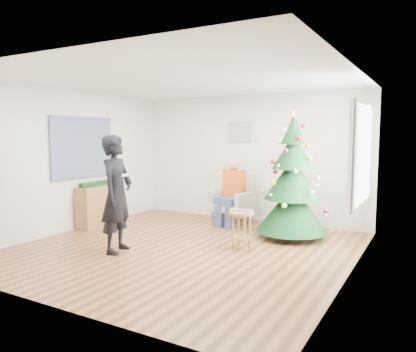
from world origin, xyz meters
The scene contains 19 objects.
floor centered at (0.00, 0.00, 0.00)m, with size 5.00×5.00×0.00m, color brown.
ceiling centered at (0.00, 0.00, 2.60)m, with size 5.00×5.00×0.00m, color white.
wall_back centered at (0.00, 2.50, 1.30)m, with size 5.00×5.00×0.00m, color silver.
wall_front centered at (0.00, -2.50, 1.30)m, with size 5.00×5.00×0.00m, color silver.
wall_left centered at (-2.50, 0.00, 1.30)m, with size 5.00×5.00×0.00m, color silver.
wall_right centered at (2.50, 0.00, 1.30)m, with size 5.00×5.00×0.00m, color silver.
window_panel centered at (2.47, 1.00, 1.50)m, with size 0.04×1.30×1.40m, color white.
curtains centered at (2.44, 1.00, 1.50)m, with size 0.05×1.75×1.50m.
christmas_tree centered at (1.27, 1.49, 1.00)m, with size 1.22×1.22×2.21m.
stool centered at (0.80, 0.42, 0.30)m, with size 0.40×0.40×0.59m.
laptop centered at (0.80, 0.42, 0.61)m, with size 0.33×0.21×0.03m, color silver.
armchair centered at (-0.08, 1.93, 0.37)m, with size 0.85×0.80×1.00m.
seated_person centered at (-0.09, 1.87, 0.67)m, with size 0.47×0.64×1.31m.
standing_man centered at (-0.79, -0.63, 0.89)m, with size 0.65×0.43×1.78m, color black.
game_controller centered at (-0.60, -0.66, 1.19)m, with size 0.04×0.13×0.04m, color white.
console centered at (-2.33, 0.54, 0.40)m, with size 0.30×1.00×0.80m, color brown.
garland centered at (-2.33, 0.54, 0.82)m, with size 0.14×0.14×0.90m, color black.
tapestry centered at (-2.46, 0.30, 1.55)m, with size 0.03×1.50×1.15m, color black.
framed_picture centered at (-0.20, 2.46, 1.85)m, with size 0.52×0.05×0.42m.
Camera 1 is at (3.40, -5.24, 1.78)m, focal length 35.00 mm.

